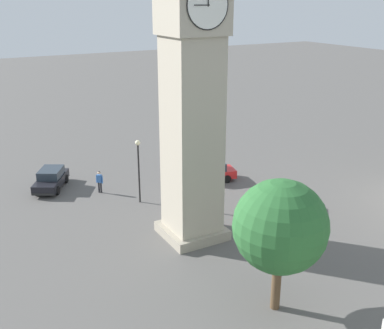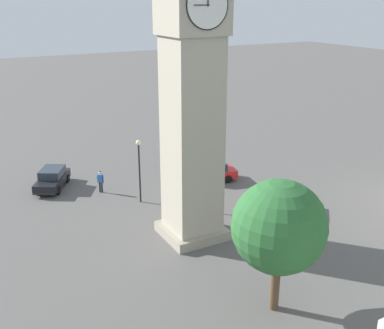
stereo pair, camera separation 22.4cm
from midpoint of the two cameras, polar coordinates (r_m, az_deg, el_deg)
The scene contains 8 objects.
ground_plane at distance 29.32m, azimuth -0.22°, elevation -8.52°, with size 200.00×200.00×0.00m, color #565451.
clock_tower at distance 25.89m, azimuth -0.26°, elevation 16.80°, with size 4.23×4.23×21.46m.
car_blue_kerb at distance 32.84m, azimuth 10.19°, elevation -4.16°, with size 4.03×4.18×1.53m.
car_silver_kerb at distance 37.34m, azimuth 1.97°, elevation -0.88°, with size 4.40×2.58×1.53m.
car_red_corner at distance 37.47m, azimuth -16.88°, elevation -1.68°, with size 3.54×4.41×1.53m.
pedestrian at distance 35.67m, azimuth -11.33°, elevation -1.85°, with size 0.41×0.44×1.69m.
tree at distance 21.30m, azimuth 10.34°, elevation -7.43°, with size 4.29×4.29×6.41m.
lamp_post at distance 32.84m, azimuth -6.70°, elevation 0.45°, with size 0.36×0.36×4.61m.
Camera 1 is at (12.67, 22.55, 13.81)m, focal length 44.01 mm.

